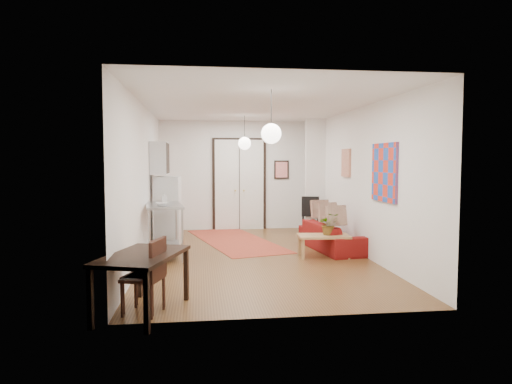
{
  "coord_description": "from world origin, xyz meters",
  "views": [
    {
      "loc": [
        -1.06,
        -8.7,
        1.86
      ],
      "look_at": [
        0.01,
        -0.06,
        1.25
      ],
      "focal_mm": 32.0,
      "sensor_mm": 36.0,
      "label": 1
    }
  ],
  "objects": [
    {
      "name": "dining_table",
      "position": [
        -1.75,
        -3.15,
        0.65
      ],
      "size": [
        1.13,
        1.49,
        0.73
      ],
      "rotation": [
        0.0,
        0.0,
        -0.32
      ],
      "color": "black",
      "rests_on": "floor"
    },
    {
      "name": "fridge",
      "position": [
        -1.75,
        1.36,
        0.75
      ],
      "size": [
        0.57,
        0.57,
        1.51
      ],
      "primitive_type": "cube",
      "rotation": [
        0.0,
        0.0,
        -0.08
      ],
      "color": "silver",
      "rests_on": "floor"
    },
    {
      "name": "sofa",
      "position": [
        1.66,
        0.4,
        0.28
      ],
      "size": [
        1.02,
        2.02,
        0.57
      ],
      "primitive_type": "imported",
      "rotation": [
        0.0,
        0.0,
        1.71
      ],
      "color": "maroon",
      "rests_on": "floor"
    },
    {
      "name": "floor",
      "position": [
        0.0,
        0.0,
        0.0
      ],
      "size": [
        7.0,
        7.0,
        0.0
      ],
      "primitive_type": "plane",
      "color": "brown",
      "rests_on": "ground"
    },
    {
      "name": "kilim_rug",
      "position": [
        -0.25,
        1.69,
        0.0
      ],
      "size": [
        2.25,
        3.89,
        0.01
      ],
      "primitive_type": "cube",
      "rotation": [
        0.0,
        0.0,
        0.25
      ],
      "color": "#BC482F",
      "rests_on": "floor"
    },
    {
      "name": "kitchen_counter",
      "position": [
        -1.75,
        0.13,
        0.68
      ],
      "size": [
        0.84,
        1.41,
        1.02
      ],
      "rotation": [
        0.0,
        0.0,
        0.14
      ],
      "color": "#A9AAAD",
      "rests_on": "floor"
    },
    {
      "name": "wall_left",
      "position": [
        -2.1,
        0.0,
        1.45
      ],
      "size": [
        0.02,
        7.0,
        2.9
      ],
      "primitive_type": "cube",
      "color": "white",
      "rests_on": "floor"
    },
    {
      "name": "painting_abstract",
      "position": [
        2.08,
        0.8,
        1.8
      ],
      "size": [
        0.05,
        0.5,
        0.6
      ],
      "primitive_type": "cube",
      "color": "beige",
      "rests_on": "wall_right"
    },
    {
      "name": "poster_back",
      "position": [
        1.15,
        3.47,
        1.6
      ],
      "size": [
        0.4,
        0.03,
        0.5
      ],
      "primitive_type": "cube",
      "color": "red",
      "rests_on": "wall_back"
    },
    {
      "name": "potted_plant",
      "position": [
        1.39,
        -0.29,
        0.64
      ],
      "size": [
        0.4,
        0.35,
        0.42
      ],
      "primitive_type": "imported",
      "rotation": [
        0.0,
        0.0,
        -0.07
      ],
      "color": "#36642D",
      "rests_on": "coffee_table"
    },
    {
      "name": "stub_partition",
      "position": [
        1.85,
        2.55,
        1.45
      ],
      "size": [
        0.5,
        0.1,
        2.9
      ],
      "primitive_type": "cube",
      "color": "white",
      "rests_on": "floor"
    },
    {
      "name": "dining_chair_far",
      "position": [
        -1.75,
        -3.06,
        0.52
      ],
      "size": [
        0.54,
        0.67,
        0.91
      ],
      "rotation": [
        0.0,
        0.0,
        -1.89
      ],
      "color": "#361A11",
      "rests_on": "floor"
    },
    {
      "name": "pendant_front",
      "position": [
        0.0,
        -2.0,
        2.25
      ],
      "size": [
        0.3,
        0.3,
        0.8
      ],
      "color": "white",
      "rests_on": "ceiling"
    },
    {
      "name": "wall_front",
      "position": [
        0.0,
        -3.5,
        1.45
      ],
      "size": [
        4.2,
        0.02,
        2.9
      ],
      "primitive_type": "cube",
      "color": "white",
      "rests_on": "floor"
    },
    {
      "name": "ceiling",
      "position": [
        0.0,
        0.0,
        2.9
      ],
      "size": [
        4.2,
        7.0,
        0.02
      ],
      "primitive_type": "cube",
      "color": "white",
      "rests_on": "wall_back"
    },
    {
      "name": "dining_chair_near",
      "position": [
        -1.75,
        -2.95,
        0.52
      ],
      "size": [
        0.54,
        0.67,
        0.91
      ],
      "rotation": [
        0.0,
        0.0,
        -1.89
      ],
      "color": "#361A11",
      "rests_on": "floor"
    },
    {
      "name": "pendant_back",
      "position": [
        0.0,
        2.0,
        2.25
      ],
      "size": [
        0.3,
        0.3,
        0.8
      ],
      "color": "white",
      "rests_on": "ceiling"
    },
    {
      "name": "bowl",
      "position": [
        -1.75,
        -0.17,
        1.05
      ],
      "size": [
        0.27,
        0.27,
        0.06
      ],
      "primitive_type": "imported",
      "rotation": [
        0.0,
        0.0,
        0.14
      ],
      "color": "silver",
      "rests_on": "kitchen_counter"
    },
    {
      "name": "double_doors",
      "position": [
        0.0,
        3.46,
        1.2
      ],
      "size": [
        1.44,
        0.06,
        2.5
      ],
      "primitive_type": "cube",
      "color": "white",
      "rests_on": "wall_back"
    },
    {
      "name": "painting_popart",
      "position": [
        2.08,
        -1.25,
        1.65
      ],
      "size": [
        0.05,
        1.0,
        1.0
      ],
      "primitive_type": "cube",
      "color": "red",
      "rests_on": "wall_right"
    },
    {
      "name": "soap_bottle",
      "position": [
        -1.75,
        0.38,
        1.12
      ],
      "size": [
        0.11,
        0.11,
        0.21
      ],
      "primitive_type": "imported",
      "rotation": [
        0.0,
        0.0,
        0.14
      ],
      "color": "teal",
      "rests_on": "kitchen_counter"
    },
    {
      "name": "black_side_chair",
      "position": [
        1.75,
        2.7,
        0.56
      ],
      "size": [
        0.54,
        0.54,
        0.95
      ],
      "rotation": [
        0.0,
        0.0,
        2.87
      ],
      "color": "black",
      "rests_on": "floor"
    },
    {
      "name": "wall_cabinet",
      "position": [
        -1.92,
        1.5,
        1.9
      ],
      "size": [
        0.35,
        1.0,
        0.7
      ],
      "primitive_type": "cube",
      "color": "silver",
      "rests_on": "wall_left"
    },
    {
      "name": "print_left",
      "position": [
        -2.07,
        2.0,
        1.95
      ],
      "size": [
        0.03,
        0.44,
        0.54
      ],
      "primitive_type": "cube",
      "color": "#90593C",
      "rests_on": "wall_left"
    },
    {
      "name": "wall_right",
      "position": [
        2.1,
        0.0,
        1.45
      ],
      "size": [
        0.02,
        7.0,
        2.9
      ],
      "primitive_type": "cube",
      "color": "white",
      "rests_on": "floor"
    },
    {
      "name": "wall_back",
      "position": [
        0.0,
        3.5,
        1.45
      ],
      "size": [
        4.2,
        0.02,
        2.9
      ],
      "primitive_type": "cube",
      "color": "white",
      "rests_on": "floor"
    },
    {
      "name": "coffee_table",
      "position": [
        1.29,
        -0.29,
        0.37
      ],
      "size": [
        1.01,
        0.61,
        0.43
      ],
      "rotation": [
        0.0,
        0.0,
        -0.07
      ],
      "color": "#AE7A52",
      "rests_on": "floor"
    }
  ]
}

